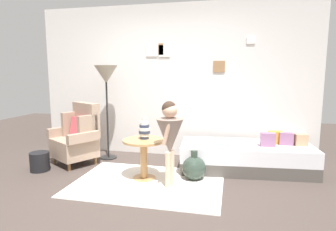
% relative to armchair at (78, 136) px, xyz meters
% --- Properties ---
extents(ground_plane, '(12.00, 12.00, 0.00)m').
position_rel_armchair_xyz_m(ground_plane, '(1.37, -1.10, -0.44)').
color(ground_plane, '#423833').
extents(gallery_wall, '(4.80, 0.12, 2.60)m').
position_rel_armchair_xyz_m(gallery_wall, '(1.37, 0.85, 0.86)').
color(gallery_wall, silver).
rests_on(gallery_wall, ground).
extents(rug, '(1.94, 1.35, 0.01)m').
position_rel_armchair_xyz_m(rug, '(1.34, -0.58, -0.43)').
color(rug, silver).
rests_on(rug, ground).
extents(armchair, '(0.90, 0.84, 0.97)m').
position_rel_armchair_xyz_m(armchair, '(0.00, 0.00, 0.00)').
color(armchair, olive).
rests_on(armchair, ground).
extents(daybed, '(1.96, 0.97, 0.40)m').
position_rel_armchair_xyz_m(daybed, '(2.61, 0.25, -0.24)').
color(daybed, '#4C4742').
rests_on(daybed, ground).
extents(pillow_head, '(0.18, 0.15, 0.17)m').
position_rel_armchair_xyz_m(pillow_head, '(3.38, 0.32, 0.05)').
color(pillow_head, tan).
rests_on(pillow_head, daybed).
extents(pillow_mid, '(0.19, 0.12, 0.18)m').
position_rel_armchair_xyz_m(pillow_mid, '(3.18, 0.33, 0.05)').
color(pillow_mid, gray).
rests_on(pillow_mid, daybed).
extents(pillow_back, '(0.21, 0.15, 0.19)m').
position_rel_armchair_xyz_m(pillow_back, '(3.04, 0.37, 0.05)').
color(pillow_back, orange).
rests_on(pillow_back, daybed).
extents(pillow_extra, '(0.20, 0.12, 0.20)m').
position_rel_armchair_xyz_m(pillow_extra, '(2.91, 0.18, 0.06)').
color(pillow_extra, gray).
rests_on(pillow_extra, daybed).
extents(side_table, '(0.56, 0.56, 0.55)m').
position_rel_armchair_xyz_m(side_table, '(1.24, -0.43, -0.04)').
color(side_table, tan).
rests_on(side_table, ground).
extents(vase_striped, '(0.15, 0.15, 0.30)m').
position_rel_armchair_xyz_m(vase_striped, '(1.24, -0.39, 0.24)').
color(vase_striped, '#2D384C').
rests_on(vase_striped, side_table).
extents(floor_lamp, '(0.38, 0.38, 1.57)m').
position_rel_armchair_xyz_m(floor_lamp, '(0.35, 0.36, 0.91)').
color(floor_lamp, black).
rests_on(floor_lamp, ground).
extents(person_child, '(0.34, 0.34, 1.10)m').
position_rel_armchair_xyz_m(person_child, '(1.65, -0.64, 0.26)').
color(person_child, '#D8AD8E').
rests_on(person_child, ground).
extents(book_on_daybed, '(0.22, 0.17, 0.03)m').
position_rel_armchair_xyz_m(book_on_daybed, '(2.27, 0.13, -0.02)').
color(book_on_daybed, '#87AD94').
rests_on(book_on_daybed, daybed).
extents(demijohn_near, '(0.33, 0.33, 0.41)m').
position_rel_armchair_xyz_m(demijohn_near, '(1.91, -0.31, -0.27)').
color(demijohn_near, '#2D3D33').
rests_on(demijohn_near, ground).
extents(magazine_basket, '(0.28, 0.28, 0.28)m').
position_rel_armchair_xyz_m(magazine_basket, '(-0.37, -0.46, -0.30)').
color(magazine_basket, black).
rests_on(magazine_basket, ground).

